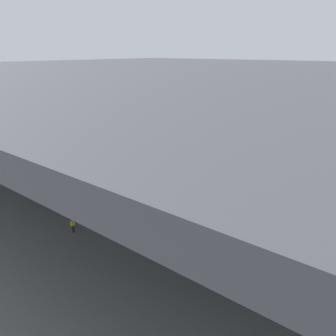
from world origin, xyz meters
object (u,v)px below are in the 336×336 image
(boarding_stairs, at_px, (151,196))
(airplane_main, at_px, (183,153))
(airplane_distant, at_px, (187,111))
(traffic_cone_orange, at_px, (130,225))
(crew_worker_near_nose, at_px, (73,225))
(crew_worker_by_stairs, at_px, (153,206))

(boarding_stairs, bearing_deg, airplane_main, 104.31)
(airplane_distant, height_order, traffic_cone_orange, airplane_distant)
(crew_worker_near_nose, height_order, crew_worker_by_stairs, crew_worker_by_stairs)
(crew_worker_near_nose, relative_size, airplane_distant, 0.05)
(crew_worker_by_stairs, bearing_deg, airplane_main, 111.41)
(airplane_distant, bearing_deg, airplane_main, -54.78)
(crew_worker_by_stairs, bearing_deg, boarding_stairs, 135.31)
(airplane_main, height_order, crew_worker_by_stairs, airplane_main)
(crew_worker_near_nose, height_order, traffic_cone_orange, crew_worker_near_nose)
(boarding_stairs, distance_m, traffic_cone_orange, 6.95)
(boarding_stairs, height_order, crew_worker_by_stairs, boarding_stairs)
(traffic_cone_orange, bearing_deg, crew_worker_near_nose, -131.58)
(airplane_distant, bearing_deg, traffic_cone_orange, -60.29)
(crew_worker_near_nose, bearing_deg, crew_worker_by_stairs, 65.97)
(boarding_stairs, distance_m, airplane_distant, 50.59)
(boarding_stairs, relative_size, crew_worker_near_nose, 3.08)
(boarding_stairs, distance_m, crew_worker_by_stairs, 3.38)
(crew_worker_by_stairs, xyz_separation_m, airplane_distant, (-28.23, 45.79, 2.31))
(airplane_main, bearing_deg, crew_worker_near_nose, -86.64)
(crew_worker_by_stairs, bearing_deg, crew_worker_near_nose, -114.03)
(airplane_distant, distance_m, traffic_cone_orange, 57.46)
(airplane_main, xyz_separation_m, crew_worker_near_nose, (1.27, -21.70, -2.73))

